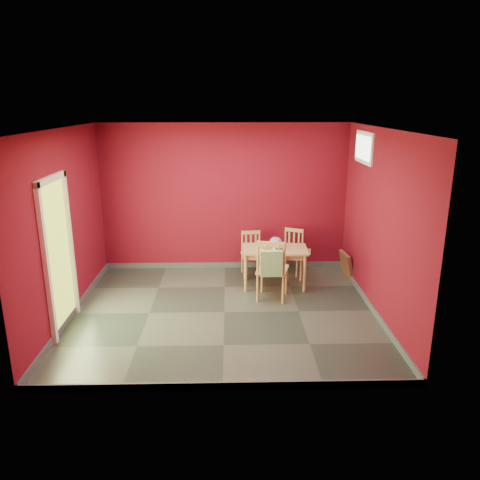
{
  "coord_description": "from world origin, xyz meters",
  "views": [
    {
      "loc": [
        0.07,
        -6.45,
        3.04
      ],
      "look_at": [
        0.25,
        0.45,
        1.0
      ],
      "focal_mm": 35.0,
      "sensor_mm": 36.0,
      "label": 1
    }
  ],
  "objects_px": {
    "chair_near": "(272,269)",
    "chair_far_left": "(252,253)",
    "dining_table": "(275,253)",
    "cat": "(276,240)",
    "chair_far_right": "(292,251)",
    "picture_frame": "(346,265)",
    "tote_bag": "(271,263)"
  },
  "relations": [
    {
      "from": "picture_frame",
      "to": "chair_far_left",
      "type": "bearing_deg",
      "value": 173.89
    },
    {
      "from": "picture_frame",
      "to": "cat",
      "type": "bearing_deg",
      "value": -166.77
    },
    {
      "from": "chair_far_right",
      "to": "picture_frame",
      "type": "relative_size",
      "value": 1.73
    },
    {
      "from": "dining_table",
      "to": "chair_far_right",
      "type": "xyz_separation_m",
      "value": [
        0.38,
        0.65,
        -0.17
      ]
    },
    {
      "from": "chair_far_left",
      "to": "picture_frame",
      "type": "xyz_separation_m",
      "value": [
        1.69,
        -0.18,
        -0.18
      ]
    },
    {
      "from": "chair_far_right",
      "to": "cat",
      "type": "distance_m",
      "value": 0.77
    },
    {
      "from": "tote_bag",
      "to": "cat",
      "type": "relative_size",
      "value": 1.06
    },
    {
      "from": "dining_table",
      "to": "chair_far_right",
      "type": "bearing_deg",
      "value": 59.71
    },
    {
      "from": "tote_bag",
      "to": "dining_table",
      "type": "bearing_deg",
      "value": 80.54
    },
    {
      "from": "chair_far_right",
      "to": "cat",
      "type": "relative_size",
      "value": 1.83
    },
    {
      "from": "tote_bag",
      "to": "picture_frame",
      "type": "bearing_deg",
      "value": 38.8
    },
    {
      "from": "chair_far_left",
      "to": "picture_frame",
      "type": "height_order",
      "value": "chair_far_left"
    },
    {
      "from": "chair_far_right",
      "to": "chair_near",
      "type": "relative_size",
      "value": 0.81
    },
    {
      "from": "chair_near",
      "to": "tote_bag",
      "type": "xyz_separation_m",
      "value": [
        -0.04,
        -0.23,
        0.17
      ]
    },
    {
      "from": "dining_table",
      "to": "cat",
      "type": "height_order",
      "value": "cat"
    },
    {
      "from": "chair_far_left",
      "to": "tote_bag",
      "type": "height_order",
      "value": "tote_bag"
    },
    {
      "from": "chair_far_left",
      "to": "chair_near",
      "type": "xyz_separation_m",
      "value": [
        0.26,
        -1.13,
        0.11
      ]
    },
    {
      "from": "cat",
      "to": "picture_frame",
      "type": "height_order",
      "value": "cat"
    },
    {
      "from": "dining_table",
      "to": "tote_bag",
      "type": "bearing_deg",
      "value": -99.46
    },
    {
      "from": "chair_far_left",
      "to": "chair_far_right",
      "type": "bearing_deg",
      "value": 6.11
    },
    {
      "from": "dining_table",
      "to": "picture_frame",
      "type": "relative_size",
      "value": 2.36
    },
    {
      "from": "chair_far_left",
      "to": "tote_bag",
      "type": "bearing_deg",
      "value": -80.5
    },
    {
      "from": "chair_far_left",
      "to": "chair_near",
      "type": "bearing_deg",
      "value": -76.83
    },
    {
      "from": "chair_far_right",
      "to": "tote_bag",
      "type": "relative_size",
      "value": 1.72
    },
    {
      "from": "dining_table",
      "to": "tote_bag",
      "type": "xyz_separation_m",
      "value": [
        -0.13,
        -0.79,
        0.09
      ]
    },
    {
      "from": "chair_far_left",
      "to": "tote_bag",
      "type": "distance_m",
      "value": 1.41
    },
    {
      "from": "picture_frame",
      "to": "chair_far_right",
      "type": "bearing_deg",
      "value": 164.76
    },
    {
      "from": "chair_far_left",
      "to": "chair_near",
      "type": "relative_size",
      "value": 0.79
    },
    {
      "from": "cat",
      "to": "picture_frame",
      "type": "relative_size",
      "value": 0.95
    },
    {
      "from": "chair_far_left",
      "to": "picture_frame",
      "type": "relative_size",
      "value": 1.69
    },
    {
      "from": "chair_near",
      "to": "chair_far_left",
      "type": "bearing_deg",
      "value": 103.17
    },
    {
      "from": "chair_far_left",
      "to": "dining_table",
      "type": "bearing_deg",
      "value": -57.85
    }
  ]
}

